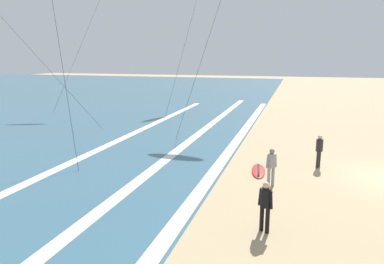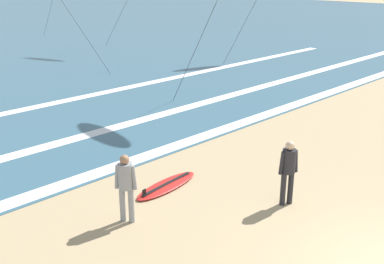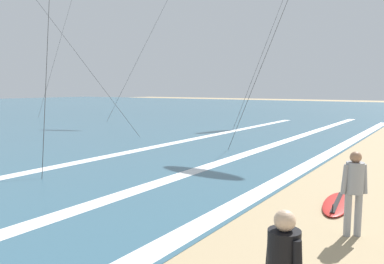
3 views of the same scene
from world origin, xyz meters
name	(u,v)px [view 1 (image 1 of 3)]	position (x,y,z in m)	size (l,w,h in m)	color
wave_foam_shoreline	(211,176)	(-1.97, 7.76, 0.01)	(50.71, 0.56, 0.01)	white
wave_foam_mid_break	(153,169)	(-1.73, 10.60, 0.01)	(54.68, 0.56, 0.01)	white
wave_foam_outer_break	(78,159)	(-1.39, 14.98, 0.01)	(45.79, 0.56, 0.01)	white
surfer_left_near	(265,202)	(-6.33, 5.03, 0.96)	(0.32, 0.49, 1.60)	black
surfer_right_near	(319,148)	(0.80, 3.13, 0.96)	(0.50, 0.32, 1.60)	#232328
surfer_background_far	(271,164)	(-2.39, 5.13, 0.96)	(0.37, 0.46, 1.60)	gray
surfboard_foreground_flat	(258,171)	(-0.64, 5.80, 0.05)	(2.15, 0.83, 0.25)	red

